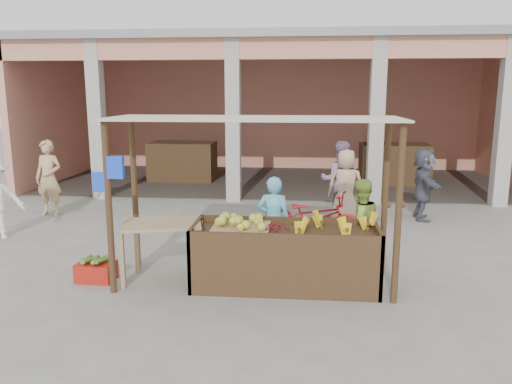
# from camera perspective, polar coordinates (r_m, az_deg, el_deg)

# --- Properties ---
(ground) EXTENTS (60.00, 60.00, 0.00)m
(ground) POSITION_cam_1_polar(r_m,az_deg,el_deg) (7.31, -0.71, -10.52)
(ground) COLOR slate
(ground) RESTS_ON ground
(market_building) EXTENTS (14.40, 6.40, 4.20)m
(market_building) POSITION_cam_1_polar(r_m,az_deg,el_deg) (15.69, 2.92, 11.22)
(market_building) COLOR #E78D79
(market_building) RESTS_ON ground
(fruit_stall) EXTENTS (2.60, 0.95, 0.80)m
(fruit_stall) POSITION_cam_1_polar(r_m,az_deg,el_deg) (7.13, 3.32, -7.66)
(fruit_stall) COLOR #4D331E
(fruit_stall) RESTS_ON ground
(stall_awning) EXTENTS (4.09, 1.35, 2.39)m
(stall_awning) POSITION_cam_1_polar(r_m,az_deg,el_deg) (6.88, -0.82, 5.14)
(stall_awning) COLOR #4D331E
(stall_awning) RESTS_ON ground
(banana_heap) EXTENTS (1.11, 0.60, 0.20)m
(banana_heap) POSITION_cam_1_polar(r_m,az_deg,el_deg) (7.03, 8.66, -3.80)
(banana_heap) COLOR yellow
(banana_heap) RESTS_ON fruit_stall
(melon_tray) EXTENTS (0.80, 0.70, 0.21)m
(melon_tray) POSITION_cam_1_polar(r_m,az_deg,el_deg) (7.05, -1.72, -3.64)
(melon_tray) COLOR tan
(melon_tray) RESTS_ON fruit_stall
(berry_heap) EXTENTS (0.48, 0.39, 0.15)m
(berry_heap) POSITION_cam_1_polar(r_m,az_deg,el_deg) (6.98, 2.05, -3.98)
(berry_heap) COLOR maroon
(berry_heap) RESTS_ON fruit_stall
(side_table) EXTENTS (1.24, 0.98, 0.89)m
(side_table) POSITION_cam_1_polar(r_m,az_deg,el_deg) (7.32, -10.64, -4.52)
(side_table) COLOR tan
(side_table) RESTS_ON ground
(papaya_pile) EXTENTS (0.78, 0.45, 0.22)m
(papaya_pile) POSITION_cam_1_polar(r_m,az_deg,el_deg) (7.25, -10.71, -2.59)
(papaya_pile) COLOR #4E9531
(papaya_pile) RESTS_ON side_table
(red_crate) EXTENTS (0.54, 0.40, 0.27)m
(red_crate) POSITION_cam_1_polar(r_m,az_deg,el_deg) (7.77, -17.80, -8.65)
(red_crate) COLOR #B01D12
(red_crate) RESTS_ON ground
(plantain_bundle) EXTENTS (0.44, 0.31, 0.09)m
(plantain_bundle) POSITION_cam_1_polar(r_m,az_deg,el_deg) (7.71, -17.88, -7.38)
(plantain_bundle) COLOR #598831
(plantain_bundle) RESTS_ON red_crate
(produce_sacks) EXTENTS (0.79, 0.49, 0.60)m
(produce_sacks) POSITION_cam_1_polar(r_m,az_deg,el_deg) (12.38, 15.76, -0.38)
(produce_sacks) COLOR maroon
(produce_sacks) RESTS_ON ground
(vendor_blue) EXTENTS (0.62, 0.48, 1.53)m
(vendor_blue) POSITION_cam_1_polar(r_m,az_deg,el_deg) (7.88, 2.03, -3.01)
(vendor_blue) COLOR #60C5E9
(vendor_blue) RESTS_ON ground
(vendor_green) EXTENTS (0.84, 0.70, 1.51)m
(vendor_green) POSITION_cam_1_polar(r_m,az_deg,el_deg) (7.87, 11.75, -3.39)
(vendor_green) COLOR #97BE44
(vendor_green) RESTS_ON ground
(motorcycle) EXTENTS (1.24, 2.10, 1.04)m
(motorcycle) POSITION_cam_1_polar(r_m,az_deg,el_deg) (9.01, 6.51, -2.89)
(motorcycle) COLOR #A5151A
(motorcycle) RESTS_ON ground
(shopper_c) EXTENTS (0.90, 0.66, 1.73)m
(shopper_c) POSITION_cam_1_polar(r_m,az_deg,el_deg) (10.70, 10.24, 1.14)
(shopper_c) COLOR tan
(shopper_c) RESTS_ON ground
(shopper_d) EXTENTS (0.72, 1.56, 1.65)m
(shopper_d) POSITION_cam_1_polar(r_m,az_deg,el_deg) (11.30, 18.61, 1.07)
(shopper_d) COLOR #51535F
(shopper_d) RESTS_ON ground
(shopper_e) EXTENTS (0.71, 0.57, 1.76)m
(shopper_e) POSITION_cam_1_polar(r_m,az_deg,el_deg) (12.03, -22.61, 1.65)
(shopper_e) COLOR tan
(shopper_e) RESTS_ON ground
(shopper_f) EXTENTS (0.92, 0.55, 1.86)m
(shopper_f) POSITION_cam_1_polar(r_m,az_deg,el_deg) (10.94, 9.54, 1.74)
(shopper_f) COLOR gray
(shopper_f) RESTS_ON ground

